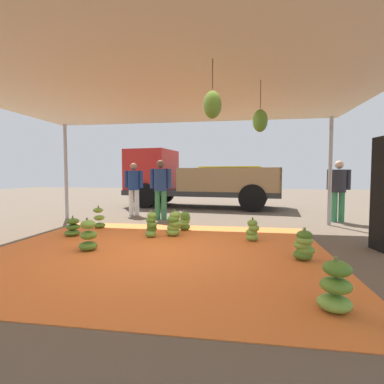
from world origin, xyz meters
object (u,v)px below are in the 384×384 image
Objects in this scene: cargo_truck_main at (195,179)px; worker_2 at (134,185)px; banana_bunch_5 at (252,231)px; banana_bunch_4 at (88,237)px; banana_bunch_1 at (336,288)px; worker_0 at (339,186)px; banana_bunch_2 at (185,222)px; banana_bunch_6 at (99,219)px; worker_1 at (161,185)px; banana_bunch_7 at (151,226)px; banana_bunch_8 at (174,224)px; banana_bunch_0 at (304,246)px; banana_bunch_3 at (73,228)px.

cargo_truck_main is 3.78× the size of worker_2.
banana_bunch_4 is at bearing -157.32° from banana_bunch_5.
banana_bunch_1 is 6.15m from worker_0.
banana_bunch_2 is 0.86× the size of banana_bunch_6.
worker_0 is at bearing 72.37° from banana_bunch_1.
banana_bunch_6 is at bearing -179.10° from banana_bunch_2.
banana_bunch_7 is at bearing -79.49° from worker_1.
banana_bunch_6 is 0.96× the size of banana_bunch_7.
banana_bunch_4 reaches higher than banana_bunch_8.
banana_bunch_8 is at bearing -98.79° from banana_bunch_2.
banana_bunch_2 is 4.59m from worker_0.
worker_0 is at bearing -3.57° from worker_2.
banana_bunch_1 is 3.05m from banana_bunch_5.
worker_0 is (4.63, 2.83, 0.75)m from banana_bunch_7.
banana_bunch_0 is 4.51m from worker_0.
banana_bunch_1 is 1.22× the size of banana_bunch_3.
banana_bunch_7 is 2.62m from worker_1.
banana_bunch_8 is 4.99m from worker_0.
worker_1 is at bearing -175.87° from worker_0.
banana_bunch_3 is at bearing -176.32° from banana_bunch_7.
banana_bunch_5 reaches higher than banana_bunch_3.
banana_bunch_7 is at bearing -155.27° from banana_bunch_8.
banana_bunch_3 is 0.79× the size of banana_bunch_6.
banana_bunch_0 is 4.75m from banana_bunch_3.
banana_bunch_4 is 0.34× the size of worker_2.
cargo_truck_main is (-0.53, 5.21, 0.95)m from banana_bunch_2.
worker_2 is at bearing 132.42° from banana_bunch_2.
banana_bunch_6 is at bearing 139.01° from banana_bunch_1.
banana_bunch_0 is at bearing -68.91° from cargo_truck_main.
cargo_truck_main is (-2.83, 7.34, 0.94)m from banana_bunch_0.
cargo_truck_main is 3.67m from worker_1.
banana_bunch_8 is at bearing -85.85° from cargo_truck_main.
banana_bunch_4 is 4.57m from worker_2.
cargo_truck_main is (1.78, 6.21, 0.98)m from banana_bunch_3.
cargo_truck_main reaches higher than banana_bunch_7.
cargo_truck_main is (0.81, 7.32, 0.91)m from banana_bunch_4.
worker_0 is (4.08, 1.94, 0.80)m from banana_bunch_2.
banana_bunch_0 is 0.08× the size of cargo_truck_main.
banana_bunch_4 is 1.01× the size of banana_bunch_8.
banana_bunch_6 is at bearing -91.28° from worker_2.
banana_bunch_8 is (-0.11, -0.68, 0.05)m from banana_bunch_2.
worker_1 is (-3.24, 5.44, 0.80)m from banana_bunch_1.
banana_bunch_0 is at bearing -23.51° from banana_bunch_7.
banana_bunch_3 is 6.54m from cargo_truck_main.
banana_bunch_2 is 0.28× the size of worker_2.
banana_bunch_8 reaches higher than banana_bunch_5.
banana_bunch_4 is at bearing -122.44° from banana_bunch_2.
banana_bunch_6 is 0.32× the size of worker_0.
cargo_truck_main is at bearing 82.44° from worker_1.
banana_bunch_8 is at bearing 148.89° from banana_bunch_0.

